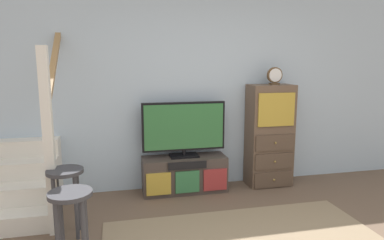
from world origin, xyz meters
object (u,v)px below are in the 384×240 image
at_px(side_cabinet, 269,136).
at_px(bar_stool_near, 71,212).
at_px(media_console, 184,174).
at_px(bar_stool_far, 66,186).
at_px(desk_clock, 275,76).
at_px(television, 184,128).

xyz_separation_m(side_cabinet, bar_stool_near, (-2.36, -1.46, -0.18)).
bearing_deg(media_console, bar_stool_far, -146.80).
relative_size(side_cabinet, bar_stool_far, 2.05).
relative_size(desk_clock, bar_stool_far, 0.34).
xyz_separation_m(desk_clock, bar_stool_near, (-2.39, -1.45, -0.97)).
height_order(desk_clock, bar_stool_far, desk_clock).
relative_size(media_console, bar_stool_near, 1.61).
height_order(television, bar_stool_far, television).
relative_size(side_cabinet, bar_stool_near, 2.05).
xyz_separation_m(side_cabinet, bar_stool_far, (-2.48, -0.87, -0.18)).
bearing_deg(desk_clock, side_cabinet, 155.10).
xyz_separation_m(television, bar_stool_near, (-1.20, -1.48, -0.33)).
bearing_deg(bar_stool_near, media_console, 50.45).
bearing_deg(bar_stool_far, television, 33.92).
bearing_deg(television, bar_stool_far, -146.08).
relative_size(media_console, television, 1.01).
relative_size(bar_stool_near, bar_stool_far, 1.00).
height_order(side_cabinet, bar_stool_far, side_cabinet).
height_order(media_console, bar_stool_near, bar_stool_near).
bearing_deg(bar_stool_far, media_console, 33.20).
height_order(bar_stool_near, bar_stool_far, same).
xyz_separation_m(television, side_cabinet, (1.16, -0.01, -0.15)).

